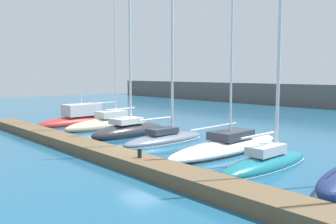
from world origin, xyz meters
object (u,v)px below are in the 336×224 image
at_px(sailboat_teal_sixth, 266,161).
at_px(dock_bollard, 140,153).
at_px(sailboat_slate_fourth, 165,137).
at_px(sailboat_white_fifth, 228,145).
at_px(sailboat_sand_second, 109,124).
at_px(sailboat_charcoal_third, 129,129).
at_px(motorboat_red_nearest, 77,119).

bearing_deg(sailboat_teal_sixth, dock_bollard, 141.26).
xyz_separation_m(sailboat_slate_fourth, dock_bollard, (4.86, -5.65, 0.47)).
bearing_deg(sailboat_slate_fourth, sailboat_white_fifth, -80.33).
bearing_deg(sailboat_teal_sixth, sailboat_white_fifth, 63.99).
bearing_deg(sailboat_teal_sixth, sailboat_slate_fourth, 83.11).
xyz_separation_m(sailboat_sand_second, sailboat_charcoal_third, (4.51, -1.03, 0.13)).
xyz_separation_m(sailboat_slate_fourth, sailboat_white_fifth, (4.69, 1.03, 0.01)).
relative_size(sailboat_sand_second, sailboat_white_fifth, 1.00).
distance_m(sailboat_sand_second, sailboat_slate_fourth, 8.37).
distance_m(motorboat_red_nearest, sailboat_sand_second, 4.01).
bearing_deg(dock_bollard, sailboat_white_fifth, 91.42).
distance_m(sailboat_charcoal_third, sailboat_teal_sixth, 12.35).
relative_size(sailboat_charcoal_third, dock_bollard, 31.35).
bearing_deg(sailboat_white_fifth, sailboat_slate_fourth, 96.90).
bearing_deg(motorboat_red_nearest, sailboat_sand_second, -81.09).
distance_m(sailboat_slate_fourth, sailboat_white_fifth, 4.80).
xyz_separation_m(sailboat_sand_second, sailboat_slate_fourth, (8.33, -0.75, -0.01)).
bearing_deg(sailboat_charcoal_third, sailboat_slate_fourth, -92.23).
bearing_deg(sailboat_sand_second, sailboat_charcoal_third, -107.21).
height_order(sailboat_sand_second, dock_bollard, sailboat_sand_second).
height_order(motorboat_red_nearest, sailboat_slate_fourth, sailboat_slate_fourth).
distance_m(sailboat_sand_second, sailboat_charcoal_third, 4.63).
bearing_deg(sailboat_charcoal_third, sailboat_teal_sixth, -97.90).
bearing_deg(sailboat_slate_fourth, sailboat_teal_sixth, -96.78).
height_order(sailboat_slate_fourth, sailboat_white_fifth, sailboat_white_fifth).
relative_size(sailboat_sand_second, dock_bollard, 40.91).
distance_m(motorboat_red_nearest, sailboat_white_fifth, 16.95).
height_order(sailboat_slate_fourth, sailboat_teal_sixth, sailboat_slate_fourth).
bearing_deg(dock_bollard, motorboat_red_nearest, 162.41).
height_order(sailboat_charcoal_third, sailboat_teal_sixth, sailboat_charcoal_third).
distance_m(motorboat_red_nearest, sailboat_slate_fourth, 12.22).
distance_m(sailboat_sand_second, dock_bollard, 14.67).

